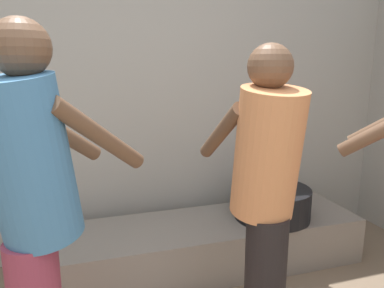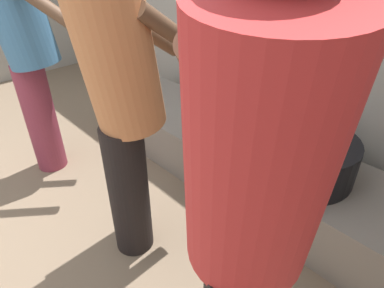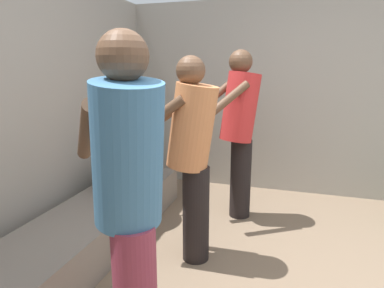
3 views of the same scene
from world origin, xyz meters
name	(u,v)px [view 1 (image 1 of 3)]	position (x,y,z in m)	size (l,w,h in m)	color
block_enclosure_rear	(103,110)	(0.00, 2.22, 1.09)	(5.06, 0.20, 2.18)	#9E998E
hearth_ledge	(203,245)	(0.61, 1.70, 0.17)	(2.26, 0.60, 0.34)	slate
cooking_pot_main	(272,202)	(1.12, 1.65, 0.45)	(0.54, 0.54, 0.67)	black
cook_in_orange_shirt	(266,188)	(0.63, 0.88, 0.86)	(0.35, 0.65, 1.52)	black
cook_in_blue_shirt	(34,204)	(-0.36, 0.86, 0.91)	(0.71, 0.67, 1.59)	#8C3347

